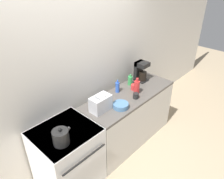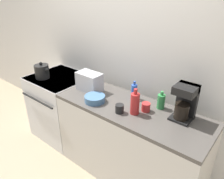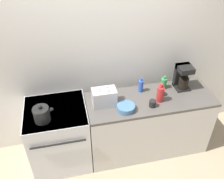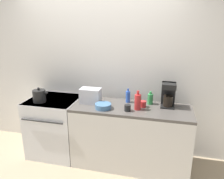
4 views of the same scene
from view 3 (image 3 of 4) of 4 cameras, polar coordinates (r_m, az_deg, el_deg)
name	(u,v)px [view 3 (image 3 of 4)]	position (r m, az deg, el deg)	size (l,w,h in m)	color
ground_plane	(111,170)	(3.51, -0.20, -17.85)	(12.00, 12.00, 0.00)	tan
wall_back	(99,58)	(3.16, -3.09, 7.13)	(8.00, 0.05, 2.60)	silver
stove	(59,135)	(3.35, -11.93, -10.16)	(0.74, 0.71, 0.89)	silver
counter_block	(148,124)	(3.47, 8.14, -7.74)	(1.62, 0.60, 0.89)	silver
kettle	(42,114)	(2.89, -15.76, -5.48)	(0.23, 0.18, 0.22)	black
toaster	(104,97)	(2.99, -1.79, -1.76)	(0.29, 0.17, 0.21)	#BCBCC1
coffee_maker	(183,76)	(3.36, 15.86, 2.96)	(0.18, 0.20, 0.33)	black
bottle_blue	(141,86)	(3.23, 6.61, 0.84)	(0.06, 0.06, 0.20)	#2D56B7
bottle_green	(164,83)	(3.34, 11.73, 1.44)	(0.08, 0.08, 0.18)	#338C47
bottle_red	(160,94)	(3.09, 10.97, -1.00)	(0.08, 0.08, 0.26)	#B72828
cup_red	(161,92)	(3.23, 11.16, -0.65)	(0.08, 0.08, 0.09)	red
cup_black	(153,104)	(3.04, 9.26, -3.18)	(0.08, 0.08, 0.08)	black
bowl	(126,108)	(2.96, 3.20, -4.15)	(0.22, 0.22, 0.07)	teal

